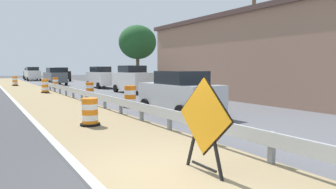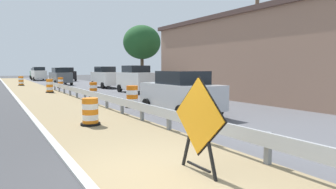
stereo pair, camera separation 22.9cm
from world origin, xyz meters
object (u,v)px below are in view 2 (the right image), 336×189
at_px(warning_sign_diamond, 198,120).
at_px(traffic_barrel_nearest, 90,113).
at_px(car_mid_far_lane, 137,79).
at_px(traffic_barrel_mid, 93,90).
at_px(car_distant_a, 106,77).
at_px(traffic_barrel_farther, 61,83).
at_px(car_lead_far_lane, 39,74).
at_px(traffic_barrel_farthest, 21,81).
at_px(utility_pole_near, 256,33).
at_px(car_trailing_far_lane, 37,73).
at_px(car_distant_b, 60,76).
at_px(car_lead_near_lane, 181,93).
at_px(traffic_barrel_far, 50,86).
at_px(traffic_barrel_close, 132,98).
at_px(car_trailing_near_lane, 67,74).

relative_size(warning_sign_diamond, traffic_barrel_nearest, 1.96).
relative_size(traffic_barrel_nearest, car_mid_far_lane, 0.23).
bearing_deg(traffic_barrel_mid, warning_sign_diamond, -99.97).
bearing_deg(car_distant_a, traffic_barrel_farther, -117.27).
bearing_deg(car_lead_far_lane, warning_sign_diamond, 175.65).
distance_m(traffic_barrel_farthest, utility_pole_near, 27.62).
relative_size(traffic_barrel_farthest, car_lead_far_lane, 0.23).
bearing_deg(warning_sign_diamond, car_lead_far_lane, -94.33).
distance_m(traffic_barrel_farther, car_trailing_far_lane, 27.49).
bearing_deg(traffic_barrel_nearest, car_mid_far_lane, 57.66).
bearing_deg(traffic_barrel_nearest, car_distant_b, 81.04).
distance_m(traffic_barrel_farthest, car_trailing_far_lane, 21.28).
distance_m(traffic_barrel_farther, traffic_barrel_farthest, 7.30).
height_order(car_lead_near_lane, car_mid_far_lane, car_mid_far_lane).
height_order(traffic_barrel_far, utility_pole_near, utility_pole_near).
distance_m(traffic_barrel_mid, car_lead_far_lane, 30.95).
bearing_deg(traffic_barrel_close, car_trailing_far_lane, 88.76).
height_order(warning_sign_diamond, traffic_barrel_far, warning_sign_diamond).
height_order(traffic_barrel_close, car_trailing_near_lane, car_trailing_near_lane).
bearing_deg(car_lead_near_lane, traffic_barrel_farther, 1.16).
height_order(traffic_barrel_farther, car_trailing_near_lane, car_trailing_near_lane).
xyz_separation_m(car_lead_near_lane, car_distant_a, (3.05, 18.48, 0.13)).
height_order(car_mid_far_lane, car_trailing_far_lane, car_mid_far_lane).
relative_size(car_distant_b, utility_pole_near, 0.57).
height_order(traffic_barrel_close, traffic_barrel_far, traffic_barrel_close).
relative_size(car_lead_far_lane, car_distant_a, 1.03).
relative_size(warning_sign_diamond, utility_pole_near, 0.24).
height_order(traffic_barrel_far, car_distant_b, car_distant_b).
distance_m(warning_sign_diamond, car_mid_far_lane, 18.56).
bearing_deg(car_trailing_near_lane, car_distant_b, -16.81).
bearing_deg(traffic_barrel_mid, traffic_barrel_farther, 90.90).
relative_size(traffic_barrel_farther, car_lead_far_lane, 0.24).
relative_size(traffic_barrel_nearest, car_distant_a, 0.22).
bearing_deg(utility_pole_near, car_mid_far_lane, 112.84).
distance_m(traffic_barrel_nearest, car_lead_far_lane, 41.23).
relative_size(traffic_barrel_close, traffic_barrel_mid, 1.09).
distance_m(traffic_barrel_mid, traffic_barrel_farthest, 17.51).
xyz_separation_m(traffic_barrel_farthest, car_distant_a, (7.19, -8.58, 0.60)).
height_order(traffic_barrel_close, traffic_barrel_farther, traffic_barrel_close).
bearing_deg(car_mid_far_lane, car_distant_b, -170.13).
height_order(warning_sign_diamond, traffic_barrel_mid, warning_sign_diamond).
relative_size(traffic_barrel_mid, traffic_barrel_far, 0.92).
relative_size(traffic_barrel_nearest, car_trailing_far_lane, 0.22).
relative_size(traffic_barrel_far, car_lead_far_lane, 0.24).
bearing_deg(traffic_barrel_close, car_lead_near_lane, -75.31).
bearing_deg(car_trailing_near_lane, traffic_barrel_farthest, -38.78).
bearing_deg(traffic_barrel_close, car_lead_far_lane, 89.39).
distance_m(traffic_barrel_farthest, car_trailing_near_lane, 11.52).
bearing_deg(car_trailing_far_lane, traffic_barrel_close, 179.88).
distance_m(traffic_barrel_mid, utility_pole_near, 11.70).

